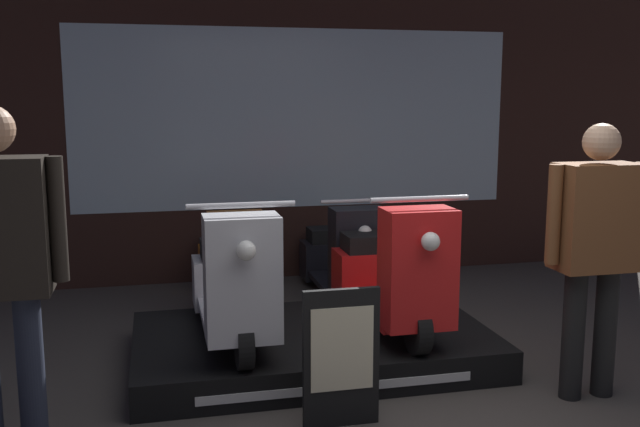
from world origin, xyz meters
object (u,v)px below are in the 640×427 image
object	(u,v)px
scooter_backrow_0	(231,265)
person_right_browsing	(595,237)
scooter_display_right	(392,275)
scooter_display_left	(234,284)
scooter_backrow_1	(342,259)
price_sign_board	(341,357)

from	to	relation	value
scooter_backrow_0	person_right_browsing	world-z (taller)	person_right_browsing
scooter_display_right	person_right_browsing	size ratio (longest dim) A/B	0.93
scooter_backrow_0	scooter_display_left	bearing A→B (deg)	-95.20
scooter_backrow_0	scooter_backrow_1	distance (m)	0.96
scooter_display_right	scooter_display_left	bearing A→B (deg)	180.00
scooter_display_right	scooter_backrow_0	distance (m)	1.70
scooter_display_left	scooter_backrow_0	size ratio (longest dim) A/B	1.00
scooter_display_left	scooter_backrow_1	distance (m)	1.79
scooter_backrow_1	person_right_browsing	bearing A→B (deg)	-68.03
scooter_display_left	person_right_browsing	bearing A→B (deg)	-22.91
scooter_display_right	person_right_browsing	xyz separation A→B (m)	(0.94, -0.85, 0.38)
price_sign_board	scooter_display_right	bearing A→B (deg)	56.60
scooter_display_right	person_right_browsing	bearing A→B (deg)	-41.95
scooter_display_left	price_sign_board	bearing A→B (deg)	-61.87
scooter_display_right	price_sign_board	xyz separation A→B (m)	(-0.59, -0.89, -0.20)
person_right_browsing	price_sign_board	size ratio (longest dim) A/B	2.12
scooter_backrow_0	price_sign_board	world-z (taller)	scooter_backrow_0
scooter_display_left	scooter_backrow_1	bearing A→B (deg)	52.11
scooter_backrow_1	person_right_browsing	world-z (taller)	person_right_browsing
scooter_display_left	person_right_browsing	world-z (taller)	person_right_browsing
scooter_backrow_0	scooter_backrow_1	size ratio (longest dim) A/B	1.00
scooter_display_left	scooter_backrow_0	bearing A→B (deg)	84.80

